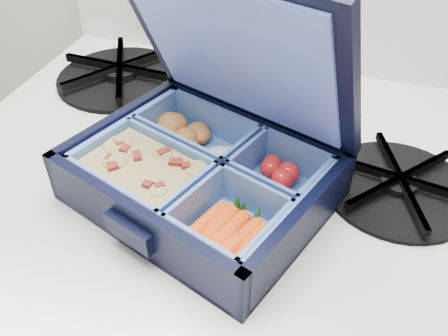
% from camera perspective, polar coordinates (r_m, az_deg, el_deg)
% --- Properties ---
extents(bento_box, '(0.30, 0.26, 0.06)m').
position_cam_1_polar(bento_box, '(0.48, -2.79, -1.01)').
color(bento_box, black).
rests_on(bento_box, stove).
extents(burner_grate, '(0.18, 0.18, 0.02)m').
position_cam_1_polar(burner_grate, '(0.54, 20.33, -1.57)').
color(burner_grate, black).
rests_on(burner_grate, stove).
extents(burner_grate_rear, '(0.19, 0.19, 0.02)m').
position_cam_1_polar(burner_grate_rear, '(0.71, -12.31, 11.10)').
color(burner_grate_rear, black).
rests_on(burner_grate_rear, stove).
extents(fork, '(0.10, 0.15, 0.01)m').
position_cam_1_polar(fork, '(0.61, 9.73, 5.39)').
color(fork, silver).
rests_on(fork, stove).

